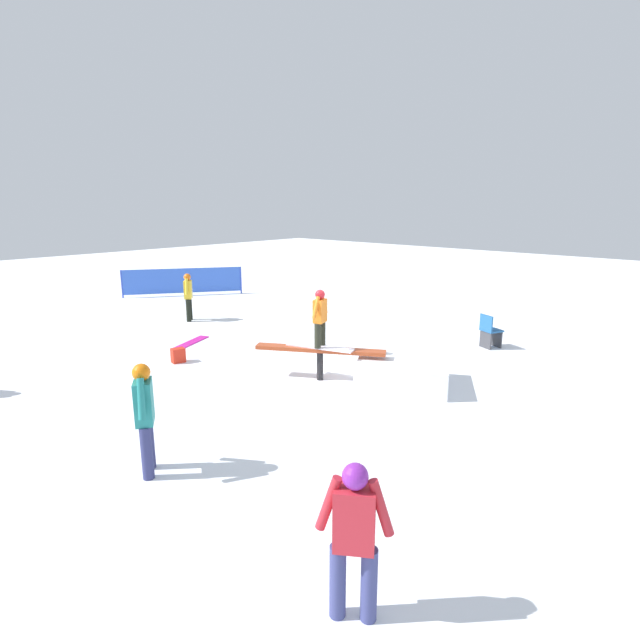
# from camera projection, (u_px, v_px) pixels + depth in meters

# --- Properties ---
(ground_plane) EXTENTS (60.00, 60.00, 0.00)m
(ground_plane) POSITION_uv_depth(u_px,v_px,m) (320.00, 379.00, 10.65)
(ground_plane) COLOR white
(rail_feature) EXTENTS (2.53, 1.64, 0.71)m
(rail_feature) POSITION_uv_depth(u_px,v_px,m) (320.00, 352.00, 10.50)
(rail_feature) COLOR black
(rail_feature) RESTS_ON ground
(snow_kicker_ramp) EXTENTS (2.31, 2.20, 0.54)m
(snow_kicker_ramp) POSITION_uv_depth(u_px,v_px,m) (402.00, 373.00, 10.25)
(snow_kicker_ramp) COLOR white
(snow_kicker_ramp) RESTS_ON ground
(main_rider_on_rail) EXTENTS (1.48, 0.73, 1.24)m
(main_rider_on_rail) POSITION_uv_depth(u_px,v_px,m) (320.00, 320.00, 10.34)
(main_rider_on_rail) COLOR white
(main_rider_on_rail) RESTS_ON rail_feature
(bystander_teal) EXTENTS (0.64, 0.47, 1.60)m
(bystander_teal) POSITION_uv_depth(u_px,v_px,m) (145.00, 413.00, 6.78)
(bystander_teal) COLOR navy
(bystander_teal) RESTS_ON ground
(bystander_yellow) EXTENTS (0.55, 0.51, 1.51)m
(bystander_yellow) POSITION_uv_depth(u_px,v_px,m) (188.00, 294.00, 15.72)
(bystander_yellow) COLOR black
(bystander_yellow) RESTS_ON ground
(bystander_red) EXTENTS (0.63, 0.46, 1.54)m
(bystander_red) POSITION_uv_depth(u_px,v_px,m) (354.00, 534.00, 4.36)
(bystander_red) COLOR #3E437E
(bystander_red) RESTS_ON ground
(loose_snowboard_magenta) EXTENTS (0.78, 1.34, 0.02)m
(loose_snowboard_magenta) POSITION_uv_depth(u_px,v_px,m) (191.00, 342.00, 13.40)
(loose_snowboard_magenta) COLOR #CF199A
(loose_snowboard_magenta) RESTS_ON ground
(folding_chair) EXTENTS (0.58, 0.58, 0.88)m
(folding_chair) POSITION_uv_depth(u_px,v_px,m) (490.00, 332.00, 12.88)
(folding_chair) COLOR #3F3F44
(folding_chair) RESTS_ON ground
(backpack_on_snow) EXTENTS (0.28, 0.34, 0.34)m
(backpack_on_snow) POSITION_uv_depth(u_px,v_px,m) (178.00, 355.00, 11.75)
(backpack_on_snow) COLOR red
(backpack_on_snow) RESTS_ON ground
(safety_fence) EXTENTS (2.69, 3.86, 1.10)m
(safety_fence) POSITION_uv_depth(u_px,v_px,m) (183.00, 281.00, 20.02)
(safety_fence) COLOR blue
(safety_fence) RESTS_ON ground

